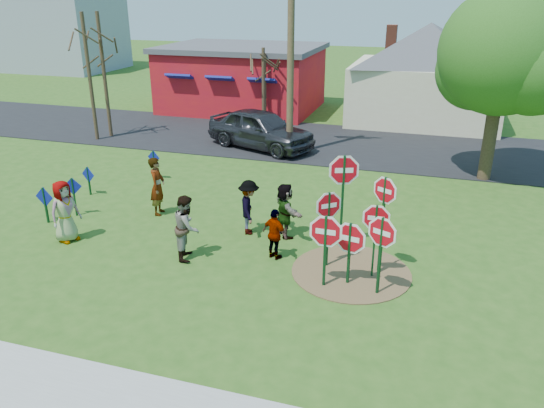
{
  "coord_description": "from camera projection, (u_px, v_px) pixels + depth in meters",
  "views": [
    {
      "loc": [
        6.15,
        -13.57,
        7.06
      ],
      "look_at": [
        1.8,
        0.53,
        1.07
      ],
      "focal_mm": 35.0,
      "sensor_mm": 36.0,
      "label": 1
    }
  ],
  "objects": [
    {
      "name": "distant_building",
      "position": [
        59.0,
        25.0,
        49.06
      ],
      "size": [
        10.0,
        8.0,
        8.0
      ],
      "primitive_type": "cube",
      "color": "#8C939E",
      "rests_on": "ground"
    },
    {
      "name": "person_d",
      "position": [
        249.0,
        207.0,
        16.22
      ],
      "size": [
        0.98,
        1.27,
        1.72
      ],
      "primitive_type": "imported",
      "rotation": [
        0.0,
        0.0,
        1.92
      ],
      "color": "#38393D",
      "rests_on": "ground"
    },
    {
      "name": "red_building",
      "position": [
        243.0,
        77.0,
        33.04
      ],
      "size": [
        9.4,
        7.69,
        3.9
      ],
      "color": "#A41021",
      "rests_on": "ground"
    },
    {
      "name": "bare_tree_mid",
      "position": [
        102.0,
        58.0,
        25.93
      ],
      "size": [
        1.8,
        1.8,
        6.1
      ],
      "color": "#382819",
      "rests_on": "ground"
    },
    {
      "name": "bare_tree_east",
      "position": [
        265.0,
        79.0,
        28.74
      ],
      "size": [
        1.8,
        1.8,
        3.9
      ],
      "color": "#382819",
      "rests_on": "ground"
    },
    {
      "name": "stop_sign_f",
      "position": [
        382.0,
        238.0,
        12.67
      ],
      "size": [
        0.96,
        0.45,
        2.21
      ],
      "rotation": [
        0.0,
        0.0,
        -0.43
      ],
      "color": "#103C1D",
      "rests_on": "ground"
    },
    {
      "name": "blue_diamond_d",
      "position": [
        154.0,
        161.0,
        20.92
      ],
      "size": [
        0.57,
        0.12,
        1.21
      ],
      "rotation": [
        0.0,
        0.0,
        -0.18
      ],
      "color": "#103C1D",
      "rests_on": "ground"
    },
    {
      "name": "person_f",
      "position": [
        285.0,
        210.0,
        16.03
      ],
      "size": [
        1.38,
        1.55,
        1.71
      ],
      "primitive_type": "imported",
      "rotation": [
        0.0,
        0.0,
        2.24
      ],
      "color": "#1A5332",
      "rests_on": "ground"
    },
    {
      "name": "dirt_patch",
      "position": [
        351.0,
        272.0,
        14.23
      ],
      "size": [
        3.2,
        3.2,
        0.03
      ],
      "primitive_type": "cylinder",
      "color": "brown",
      "rests_on": "ground"
    },
    {
      "name": "suv",
      "position": [
        261.0,
        129.0,
        24.98
      ],
      "size": [
        5.78,
        3.93,
        1.83
      ],
      "primitive_type": "imported",
      "rotation": [
        0.0,
        0.0,
        1.2
      ],
      "color": "#313237",
      "rests_on": "road"
    },
    {
      "name": "stop_sign_d",
      "position": [
        376.0,
        223.0,
        13.46
      ],
      "size": [
        0.96,
        0.07,
        2.17
      ],
      "rotation": [
        0.0,
        0.0,
        0.04
      ],
      "color": "#103C1D",
      "rests_on": "ground"
    },
    {
      "name": "person_c",
      "position": [
        187.0,
        227.0,
        14.72
      ],
      "size": [
        0.94,
        1.07,
        1.86
      ],
      "primitive_type": "imported",
      "rotation": [
        0.0,
        0.0,
        1.86
      ],
      "color": "brown",
      "rests_on": "ground"
    },
    {
      "name": "person_a",
      "position": [
        65.0,
        211.0,
        15.71
      ],
      "size": [
        0.87,
        1.07,
        1.9
      ],
      "primitive_type": "imported",
      "rotation": [
        0.0,
        0.0,
        1.24
      ],
      "color": "#40508C",
      "rests_on": "ground"
    },
    {
      "name": "utility_pole",
      "position": [
        291.0,
        40.0,
        22.41
      ],
      "size": [
        2.35,
        0.49,
        9.66
      ],
      "rotation": [
        0.0,
        0.0,
        0.15
      ],
      "color": "#4C3823",
      "rests_on": "ground"
    },
    {
      "name": "stop_sign_c",
      "position": [
        384.0,
        203.0,
        13.55
      ],
      "size": [
        0.83,
        0.51,
        2.81
      ],
      "rotation": [
        0.0,
        0.0,
        -0.54
      ],
      "color": "#103C1D",
      "rests_on": "ground"
    },
    {
      "name": "ground",
      "position": [
        211.0,
        236.0,
        16.35
      ],
      "size": [
        120.0,
        120.0,
        0.0
      ],
      "primitive_type": "plane",
      "color": "#2A5217",
      "rests_on": "ground"
    },
    {
      "name": "person_e",
      "position": [
        275.0,
        234.0,
        14.71
      ],
      "size": [
        0.94,
        0.71,
        1.49
      ],
      "primitive_type": "imported",
      "rotation": [
        0.0,
        0.0,
        2.69
      ],
      "color": "#4B2A5B",
      "rests_on": "ground"
    },
    {
      "name": "blue_diamond_b",
      "position": [
        74.0,
        192.0,
        17.51
      ],
      "size": [
        0.58,
        0.2,
        1.34
      ],
      "rotation": [
        0.0,
        0.0,
        0.3
      ],
      "color": "#103C1D",
      "rests_on": "ground"
    },
    {
      "name": "stop_sign_a",
      "position": [
        326.0,
        236.0,
        13.08
      ],
      "size": [
        1.14,
        0.08,
        2.1
      ],
      "rotation": [
        0.0,
        0.0,
        -0.01
      ],
      "color": "#103C1D",
      "rests_on": "ground"
    },
    {
      "name": "blue_diamond_c",
      "position": [
        88.0,
        178.0,
        19.38
      ],
      "size": [
        0.6,
        0.15,
        1.09
      ],
      "rotation": [
        0.0,
        0.0,
        -0.22
      ],
      "color": "#103C1D",
      "rests_on": "ground"
    },
    {
      "name": "stop_sign_g",
      "position": [
        328.0,
        213.0,
        13.97
      ],
      "size": [
        0.79,
        0.64,
        2.3
      ],
      "rotation": [
        0.0,
        0.0,
        0.68
      ],
      "color": "#103C1D",
      "rests_on": "ground"
    },
    {
      "name": "bare_tree_west",
      "position": [
        87.0,
        59.0,
        25.3
      ],
      "size": [
        1.8,
        1.8,
        6.11
      ],
      "color": "#382819",
      "rests_on": "ground"
    },
    {
      "name": "sidewalk",
      "position": [
        60.0,
        392.0,
        9.96
      ],
      "size": [
        22.0,
        1.8,
        0.08
      ],
      "primitive_type": "cube",
      "color": "#9E9E99",
      "rests_on": "ground"
    },
    {
      "name": "blue_diamond_a",
      "position": [
        45.0,
        201.0,
        17.01
      ],
      "size": [
        0.68,
        0.07,
        1.23
      ],
      "rotation": [
        0.0,
        0.0,
        -0.05
      ],
      "color": "#103C1D",
      "rests_on": "ground"
    },
    {
      "name": "leafy_tree",
      "position": [
        506.0,
        59.0,
        19.43
      ],
      "size": [
        5.13,
        4.68,
        7.28
      ],
      "color": "#382819",
      "rests_on": "ground"
    },
    {
      "name": "bare_tree_extra",
      "position": [
        263.0,
        77.0,
        28.06
      ],
      "size": [
        1.8,
        1.8,
        4.26
      ],
      "color": "#382819",
      "rests_on": "ground"
    },
    {
      "name": "stop_sign_b",
      "position": [
        343.0,
        178.0,
        14.87
      ],
      "size": [
        1.11,
        0.42,
        2.96
      ],
      "rotation": [
        0.0,
        0.0,
        0.35
      ],
      "color": "#103C1D",
      "rests_on": "ground"
    },
    {
      "name": "cream_house",
      "position": [
        427.0,
        69.0,
        29.69
      ],
      "size": [
        9.4,
        9.4,
        6.5
      ],
      "color": "beige",
      "rests_on": "ground"
    },
    {
      "name": "stop_sign_e",
      "position": [
        350.0,
        242.0,
        13.26
      ],
      "size": [
        1.1,
        0.23,
        1.85
      ],
      "rotation": [
        0.0,
        0.0,
        -0.19
      ],
      "color": "#103C1D",
      "rests_on": "ground"
    },
    {
      "name": "road",
      "position": [
        302.0,
        141.0,
        26.52
      ],
      "size": [
        120.0,
        7.5,
        0.04
      ],
      "primitive_type": "cube",
      "color": "black",
      "rests_on": "ground"
    },
    {
      "name": "person_b",
      "position": [
        157.0,
        186.0,
        17.61
      ],
      "size": [
        0.61,
        0.8,
        1.97
      ],
      "primitive_type": "imported",
      "rotation": [
        0.0,
        0.0,
        1.77
      ],
      "color": "#286666",
      "rests_on": "ground"
    }
  ]
}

